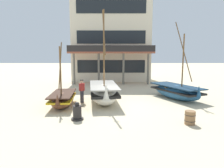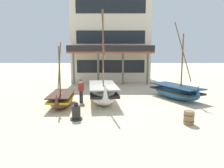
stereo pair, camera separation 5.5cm
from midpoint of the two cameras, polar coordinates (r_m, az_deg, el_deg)
name	(u,v)px [view 1 (the left image)]	position (r m, az deg, el deg)	size (l,w,h in m)	color
ground_plane	(112,107)	(14.30, -0.11, -6.15)	(120.00, 120.00, 0.00)	beige
fishing_boat_near_left	(104,93)	(15.29, -2.41, -2.34)	(2.43, 5.07, 6.66)	silver
fishing_boat_centre_large	(176,91)	(17.27, 17.02, -1.93)	(3.51, 4.93, 5.96)	#23517A
fishing_boat_far_right	(63,99)	(14.69, -13.38, -3.92)	(1.65, 3.75, 4.31)	brown
fisherman_by_hull	(82,91)	(15.42, -8.29, -1.99)	(0.41, 0.41, 1.68)	#33333D
capstan_winch	(77,113)	(11.63, -9.57, -7.72)	(0.66, 0.66, 0.99)	black
wooden_barrel	(190,118)	(11.48, 20.31, -8.58)	(0.56, 0.56, 0.70)	olive
harbor_building_main	(111,39)	(28.75, -0.27, 12.17)	(10.31, 8.02, 10.93)	beige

